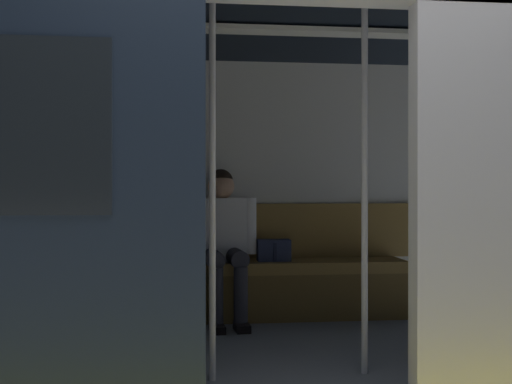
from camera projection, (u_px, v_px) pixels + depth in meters
The scene contains 7 objects.
train_car at pixel (264, 122), 4.06m from camera, with size 6.40×2.61×2.21m.
bench_seat at pixel (256, 275), 5.02m from camera, with size 2.41×0.44×0.46m.
person_seated at pixel (223, 234), 4.94m from camera, with size 0.55×0.69×1.19m.
handbag at pixel (274, 250), 5.06m from camera, with size 0.26×0.15×0.17m.
book at pixel (180, 261), 4.97m from camera, with size 0.15×0.22×0.03m, color silver.
grab_pole_door at pixel (212, 188), 3.41m from camera, with size 0.04×0.04×2.07m, color silver.
grab_pole_far at pixel (365, 188), 3.54m from camera, with size 0.04×0.04×2.07m, color silver.
Camera 1 is at (0.59, 2.88, 1.02)m, focal length 44.90 mm.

